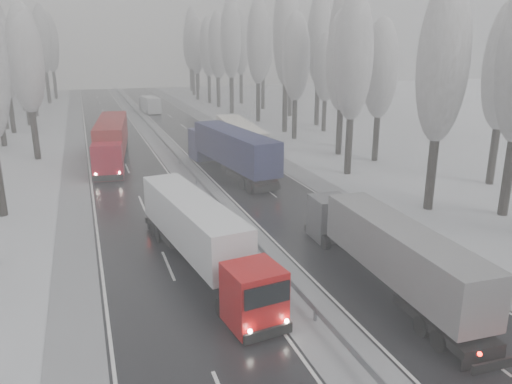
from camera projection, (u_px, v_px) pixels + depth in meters
ground at (361, 375)px, 18.79m from camera, size 260.00×260.00×0.00m
carriageway_right at (246, 174)px, 47.58m from camera, size 7.50×200.00×0.03m
carriageway_left at (134, 184)px, 44.26m from camera, size 7.50×200.00×0.03m
median_slush at (192, 179)px, 45.92m from camera, size 3.00×200.00×0.04m
shoulder_right at (294, 170)px, 49.14m from camera, size 2.40×200.00×0.04m
shoulder_left at (75, 189)px, 42.70m from camera, size 2.40×200.00×0.04m
median_guardrail at (192, 173)px, 45.74m from camera, size 0.12×200.00×0.76m
tree_16 at (443, 63)px, 34.66m from camera, size 3.60×3.60×16.53m
tree_17 at (505, 68)px, 41.51m from camera, size 3.60×3.60×15.54m
tree_18 at (353, 58)px, 44.76m from camera, size 3.60×3.60×16.58m
tree_19 at (381, 70)px, 50.49m from camera, size 3.60×3.60×14.57m
tree_20 at (343, 61)px, 53.35m from camera, size 3.60×3.60×15.71m
tree_21 at (344, 43)px, 57.14m from camera, size 3.60×3.60×18.62m
tree_22 at (296, 58)px, 62.48m from camera, size 3.60×3.60×15.86m
tree_23 at (326, 68)px, 68.51m from camera, size 3.60×3.60×13.55m
tree_24 at (286, 34)px, 66.82m from camera, size 3.60×3.60×20.49m
tree_25 at (319, 39)px, 72.81m from camera, size 3.60×3.60×19.44m
tree_26 at (258, 42)px, 76.29m from camera, size 3.60×3.60×18.78m
tree_27 at (291, 47)px, 82.38m from camera, size 3.60×3.60×17.62m
tree_28 at (231, 39)px, 85.42m from camera, size 3.60×3.60×19.62m
tree_29 at (263, 45)px, 91.64m from camera, size 3.60×3.60×18.11m
tree_30 at (217, 46)px, 94.63m from camera, size 3.60×3.60×17.86m
tree_31 at (241, 43)px, 99.98m from camera, size 3.60×3.60×18.58m
tree_32 at (208, 47)px, 101.54m from camera, size 3.60×3.60×17.33m
tree_33 at (218, 57)px, 106.70m from camera, size 3.60×3.60×14.33m
tree_34 at (196, 46)px, 107.62m from camera, size 3.60×3.60×17.63m
tree_35 at (232, 44)px, 114.04m from camera, size 3.60×3.60×18.25m
tree_36 at (192, 39)px, 116.47m from camera, size 3.60×3.60×20.23m
tree_37 at (217, 49)px, 123.00m from camera, size 3.60×3.60×16.37m
tree_38 at (190, 45)px, 126.97m from camera, size 3.60×3.60×17.97m
tree_39 at (197, 49)px, 131.80m from camera, size 3.60×3.60×16.19m
tree_62 at (25, 60)px, 50.97m from camera, size 3.60×3.60×16.04m
tree_66 at (4, 60)px, 66.63m from camera, size 3.60×3.60×15.23m
tree_68 at (21, 52)px, 72.99m from camera, size 3.60×3.60×16.65m
tree_70 at (28, 49)px, 82.10m from camera, size 3.60×3.60×17.09m
tree_72 at (18, 56)px, 90.09m from camera, size 3.60×3.60×15.11m
tree_73 at (2, 48)px, 92.41m from camera, size 3.60×3.60×17.22m
tree_74 at (42, 40)px, 100.24m from camera, size 3.60×3.60×19.68m
tree_76 at (50, 43)px, 109.27m from camera, size 3.60×3.60×18.55m
tree_77 at (26, 56)px, 111.88m from camera, size 3.60×3.60×14.32m
tree_78 at (35, 40)px, 113.93m from camera, size 3.60×3.60×19.55m
tree_79 at (24, 48)px, 117.13m from camera, size 3.60×3.60×17.07m
truck_grey_tarp at (387, 248)px, 25.11m from camera, size 2.73×14.25×3.64m
truck_blue_box at (230, 148)px, 46.92m from camera, size 4.75×17.01×4.33m
truck_cream_box at (238, 138)px, 52.56m from camera, size 3.90×16.26×4.14m
box_truck_distant at (150, 105)px, 89.34m from camera, size 3.03×7.82×2.85m
truck_red_white at (199, 232)px, 27.12m from camera, size 4.15×14.62×3.72m
truck_red_red at (112, 139)px, 51.35m from camera, size 4.72×17.18×4.37m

